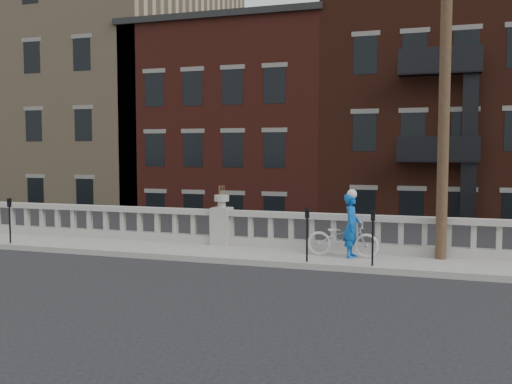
{
  "coord_description": "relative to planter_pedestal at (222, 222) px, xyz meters",
  "views": [
    {
      "loc": [
        6.18,
        -11.7,
        2.95
      ],
      "look_at": [
        1.31,
        3.2,
        1.79
      ],
      "focal_mm": 40.0,
      "sensor_mm": 36.0,
      "label": 1
    }
  ],
  "objects": [
    {
      "name": "cyclist",
      "position": [
        3.97,
        -0.85,
        0.16
      ],
      "size": [
        0.42,
        0.63,
        1.68
      ],
      "primitive_type": "imported",
      "rotation": [
        0.0,
        0.0,
        1.54
      ],
      "color": "blue",
      "rests_on": "sidewalk"
    },
    {
      "name": "lower_level",
      "position": [
        0.56,
        19.09,
        1.8
      ],
      "size": [
        80.0,
        44.0,
        20.8
      ],
      "color": "#605E59",
      "rests_on": "ground"
    },
    {
      "name": "bicycle",
      "position": [
        3.74,
        -0.83,
        -0.18
      ],
      "size": [
        1.89,
        0.68,
        0.99
      ],
      "primitive_type": "imported",
      "rotation": [
        0.0,
        0.0,
        1.56
      ],
      "color": "silver",
      "rests_on": "sidewalk"
    },
    {
      "name": "ground",
      "position": [
        0.0,
        -3.95,
        -0.83
      ],
      "size": [
        120.0,
        120.0,
        0.0
      ],
      "primitive_type": "plane",
      "color": "black",
      "rests_on": "ground"
    },
    {
      "name": "sidewalk",
      "position": [
        0.0,
        -0.95,
        -0.76
      ],
      "size": [
        32.0,
        2.2,
        0.15
      ],
      "primitive_type": "cube",
      "color": "gray",
      "rests_on": "ground"
    },
    {
      "name": "parking_meter_b",
      "position": [
        -6.13,
        -1.8,
        0.17
      ],
      "size": [
        0.1,
        0.09,
        1.36
      ],
      "color": "black",
      "rests_on": "sidewalk"
    },
    {
      "name": "planter_pedestal",
      "position": [
        0.0,
        0.0,
        0.0
      ],
      "size": [
        0.55,
        0.55,
        1.76
      ],
      "color": "gray",
      "rests_on": "sidewalk"
    },
    {
      "name": "utility_pole",
      "position": [
        6.2,
        -0.35,
        4.41
      ],
      "size": [
        1.6,
        0.28,
        10.0
      ],
      "color": "#422D1E",
      "rests_on": "sidewalk"
    },
    {
      "name": "balustrade",
      "position": [
        0.0,
        0.0,
        -0.19
      ],
      "size": [
        28.0,
        0.34,
        1.03
      ],
      "color": "gray",
      "rests_on": "sidewalk"
    },
    {
      "name": "parking_meter_d",
      "position": [
        4.63,
        -1.8,
        0.17
      ],
      "size": [
        0.1,
        0.09,
        1.36
      ],
      "color": "black",
      "rests_on": "sidewalk"
    },
    {
      "name": "parking_meter_c",
      "position": [
        3.0,
        -1.8,
        0.17
      ],
      "size": [
        0.1,
        0.09,
        1.36
      ],
      "color": "black",
      "rests_on": "sidewalk"
    }
  ]
}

